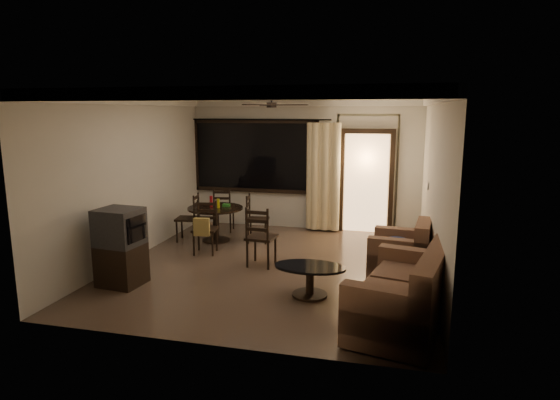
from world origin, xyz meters
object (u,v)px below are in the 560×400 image
(dining_chair_west, at_px, (188,227))
(dining_chair_north, at_px, (224,218))
(sofa, at_px, (407,297))
(armchair, at_px, (403,254))
(dining_table, at_px, (216,214))
(coffee_table, at_px, (310,276))
(dining_chair_east, at_px, (257,228))
(dining_chair_south, at_px, (205,237))
(tv_cabinet, at_px, (121,247))
(side_chair, at_px, (261,248))

(dining_chair_west, xyz_separation_m, dining_chair_north, (0.42, 0.90, 0.00))
(sofa, relative_size, armchair, 2.00)
(sofa, bearing_deg, dining_table, 152.79)
(dining_table, bearing_deg, coffee_table, -45.62)
(dining_table, distance_m, dining_chair_north, 0.83)
(dining_table, bearing_deg, dining_chair_east, 8.38)
(dining_table, bearing_deg, dining_chair_west, -166.99)
(dining_chair_south, distance_m, armchair, 3.50)
(dining_chair_west, xyz_separation_m, armchair, (4.14, -1.15, 0.08))
(tv_cabinet, distance_m, armchair, 4.29)
(dining_chair_north, height_order, sofa, sofa)
(dining_chair_east, bearing_deg, armchair, -125.11)
(dining_chair_west, distance_m, side_chair, 2.17)
(dining_chair_west, bearing_deg, dining_table, 94.54)
(dining_chair_north, distance_m, coffee_table, 3.99)
(armchair, bearing_deg, dining_chair_west, 171.06)
(dining_chair_west, bearing_deg, sofa, 46.41)
(dining_chair_north, height_order, armchair, dining_chair_north)
(dining_chair_east, bearing_deg, coffee_table, -157.47)
(dining_chair_west, height_order, armchair, dining_chair_west)
(dining_table, bearing_deg, side_chair, -44.23)
(dining_table, xyz_separation_m, dining_chair_north, (-0.12, 0.78, -0.26))
(dining_chair_west, height_order, side_chair, side_chair)
(dining_chair_west, distance_m, dining_chair_east, 1.39)
(tv_cabinet, bearing_deg, coffee_table, 10.22)
(armchair, bearing_deg, tv_cabinet, -155.42)
(dining_chair_west, relative_size, side_chair, 0.93)
(dining_table, distance_m, sofa, 4.73)
(dining_table, relative_size, tv_cabinet, 0.94)
(dining_chair_west, relative_size, dining_chair_east, 1.00)
(dining_chair_east, xyz_separation_m, armchair, (2.78, -1.39, 0.08))
(dining_chair_south, bearing_deg, armchair, -15.38)
(dining_chair_east, height_order, armchair, dining_chair_east)
(dining_chair_north, height_order, side_chair, side_chair)
(tv_cabinet, relative_size, side_chair, 1.13)
(dining_chair_west, distance_m, coffee_table, 3.65)
(tv_cabinet, bearing_deg, armchair, 23.78)
(dining_chair_south, bearing_deg, sofa, -40.67)
(sofa, distance_m, coffee_table, 1.45)
(tv_cabinet, relative_size, coffee_table, 1.15)
(dining_chair_west, relative_size, sofa, 0.49)
(side_chair, bearing_deg, dining_chair_east, -66.66)
(dining_table, relative_size, dining_chair_east, 1.15)
(dining_chair_west, bearing_deg, dining_chair_north, 146.40)
(dining_chair_north, xyz_separation_m, tv_cabinet, (-0.36, -3.38, 0.30))
(dining_chair_north, distance_m, tv_cabinet, 3.41)
(dining_chair_west, distance_m, tv_cabinet, 2.49)
(dining_chair_west, xyz_separation_m, tv_cabinet, (0.07, -2.47, 0.30))
(armchair, xyz_separation_m, coffee_table, (-1.27, -1.11, -0.07))
(dining_chair_south, relative_size, dining_chair_north, 1.00)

